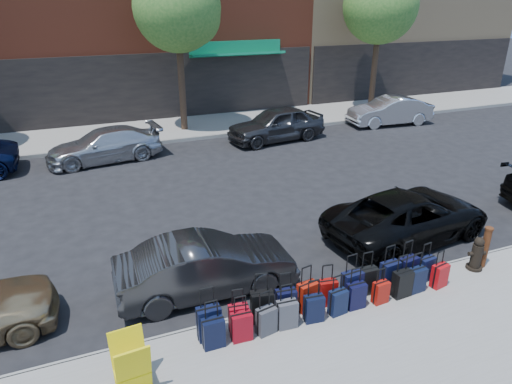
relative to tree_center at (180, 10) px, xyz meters
name	(u,v)px	position (x,y,z in m)	size (l,w,h in m)	color
ground	(245,215)	(-0.64, -9.50, -5.41)	(120.00, 120.00, 0.00)	black
sidewalk_near	(377,364)	(-0.64, -16.00, -5.34)	(60.00, 4.00, 0.15)	gray
sidewalk_far	(172,129)	(-0.64, 0.50, -5.34)	(60.00, 4.00, 0.15)	gray
curb_near	(319,298)	(-0.64, -13.98, -5.34)	(60.00, 0.08, 0.15)	gray
curb_far	(182,140)	(-0.64, -1.52, -5.34)	(60.00, 0.08, 0.15)	gray
tree_center	(180,10)	(0.00, 0.00, 0.00)	(3.80, 3.80, 7.27)	black
tree_right	(383,8)	(10.50, 0.00, 0.00)	(3.80, 3.80, 7.27)	black
suitcase_front_0	(209,323)	(-3.16, -14.35, -4.93)	(0.44, 0.25, 1.05)	black
suitcase_front_1	(239,318)	(-2.59, -14.35, -4.99)	(0.39, 0.24, 0.88)	maroon
suitcase_front_2	(262,306)	(-2.08, -14.26, -4.94)	(0.47, 0.32, 1.04)	black
suitcase_front_3	(286,303)	(-1.60, -14.31, -4.96)	(0.42, 0.26, 0.96)	black
suitcase_front_4	(307,296)	(-1.10, -14.27, -4.96)	(0.44, 0.29, 0.97)	#9D190A
suitcase_front_5	(327,292)	(-0.66, -14.29, -4.98)	(0.40, 0.26, 0.91)	maroon
suitcase_front_6	(352,286)	(-0.10, -14.32, -4.94)	(0.45, 0.27, 1.04)	black
suitcase_front_7	(367,281)	(0.32, -14.26, -4.96)	(0.41, 0.23, 0.97)	black
suitcase_front_8	(390,275)	(0.88, -14.26, -4.95)	(0.43, 0.26, 1.00)	black
suitcase_front_9	(407,270)	(1.35, -14.27, -4.94)	(0.45, 0.30, 1.02)	black
suitcase_front_10	(426,269)	(1.81, -14.33, -4.98)	(0.39, 0.24, 0.90)	black
suitcase_back_0	(213,333)	(-3.16, -14.59, -4.97)	(0.39, 0.23, 0.94)	black
suitcase_back_1	(241,326)	(-2.63, -14.61, -4.98)	(0.39, 0.24, 0.90)	maroon
suitcase_back_2	(266,321)	(-2.14, -14.61, -4.99)	(0.40, 0.28, 0.88)	#39393E
suitcase_back_3	(287,314)	(-1.71, -14.60, -4.98)	(0.40, 0.25, 0.91)	#404046
suitcase_back_4	(314,308)	(-1.15, -14.63, -4.98)	(0.39, 0.26, 0.89)	black
suitcase_back_5	(338,302)	(-0.61, -14.62, -5.00)	(0.38, 0.25, 0.85)	black
suitcase_back_6	(356,296)	(-0.17, -14.58, -4.98)	(0.38, 0.22, 0.90)	black
suitcase_back_7	(381,292)	(0.39, -14.63, -5.02)	(0.34, 0.21, 0.78)	#9D120A
suitcase_back_8	(402,284)	(0.94, -14.62, -4.97)	(0.41, 0.25, 0.95)	black
suitcase_back_9	(417,280)	(1.33, -14.59, -4.98)	(0.39, 0.24, 0.90)	black
suitcase_back_10	(440,276)	(1.92, -14.64, -4.99)	(0.39, 0.27, 0.86)	#B00B0F
fire_hydrant	(477,254)	(3.19, -14.39, -4.89)	(0.42, 0.36, 0.81)	black
bollard	(485,247)	(3.43, -14.38, -4.74)	(0.19, 0.19, 1.01)	#38190C
display_rack	(131,364)	(-4.63, -15.03, -4.78)	(0.59, 0.64, 0.98)	yellow
car_near_1	(206,266)	(-2.74, -12.73, -4.78)	(1.34, 3.85, 1.27)	#2F2F31
car_near_2	(408,216)	(2.88, -12.37, -4.76)	(2.15, 4.66, 1.30)	black
car_far_1	(104,145)	(-4.00, -2.91, -4.78)	(1.77, 4.36, 1.27)	silver
car_far_2	(276,124)	(3.32, -2.91, -4.66)	(1.77, 4.39, 1.50)	#333335
car_far_3	(390,111)	(9.74, -2.47, -4.72)	(1.47, 4.21, 1.39)	silver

